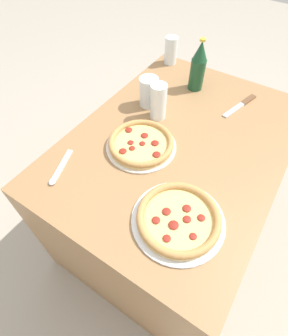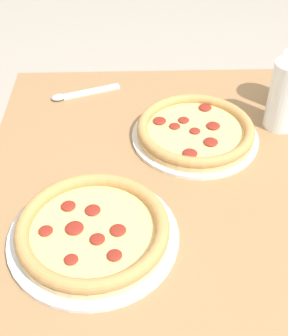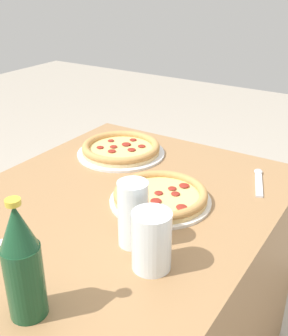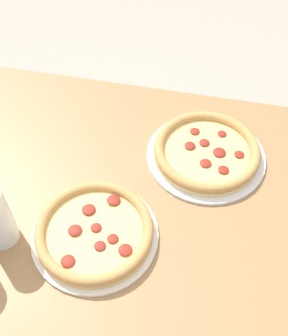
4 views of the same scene
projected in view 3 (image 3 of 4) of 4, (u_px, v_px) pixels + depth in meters
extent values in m
cube|color=#997047|center=(106.00, 313.00, 1.25)|extent=(1.12, 0.81, 0.70)
cylinder|color=silver|center=(121.00, 153.00, 1.43)|extent=(0.30, 0.30, 0.01)
cylinder|color=#E5C689|center=(121.00, 150.00, 1.43)|extent=(0.26, 0.26, 0.01)
cylinder|color=#E5C170|center=(121.00, 148.00, 1.42)|extent=(0.23, 0.23, 0.00)
torus|color=tan|center=(121.00, 147.00, 1.42)|extent=(0.26, 0.26, 0.03)
ellipsoid|color=maroon|center=(113.00, 147.00, 1.43)|extent=(0.03, 0.03, 0.01)
ellipsoid|color=maroon|center=(112.00, 151.00, 1.39)|extent=(0.03, 0.03, 0.01)
ellipsoid|color=maroon|center=(126.00, 144.00, 1.44)|extent=(0.03, 0.03, 0.01)
ellipsoid|color=maroon|center=(133.00, 140.00, 1.48)|extent=(0.02, 0.02, 0.01)
ellipsoid|color=maroon|center=(111.00, 141.00, 1.48)|extent=(0.02, 0.02, 0.01)
ellipsoid|color=maroon|center=(100.00, 147.00, 1.42)|extent=(0.02, 0.02, 0.01)
ellipsoid|color=maroon|center=(132.00, 150.00, 1.40)|extent=(0.03, 0.03, 0.01)
ellipsoid|color=maroon|center=(142.00, 146.00, 1.43)|extent=(0.03, 0.03, 0.01)
cylinder|color=silver|center=(160.00, 201.00, 1.14)|extent=(0.28, 0.28, 0.01)
cylinder|color=#DBB775|center=(160.00, 198.00, 1.13)|extent=(0.25, 0.25, 0.01)
cylinder|color=#E5C170|center=(160.00, 195.00, 1.13)|extent=(0.22, 0.22, 0.00)
torus|color=tan|center=(160.00, 193.00, 1.13)|extent=(0.25, 0.25, 0.02)
ellipsoid|color=maroon|center=(159.00, 193.00, 1.13)|extent=(0.02, 0.02, 0.01)
ellipsoid|color=maroon|center=(184.00, 185.00, 1.17)|extent=(0.03, 0.03, 0.01)
ellipsoid|color=maroon|center=(175.00, 194.00, 1.13)|extent=(0.02, 0.02, 0.01)
ellipsoid|color=maroon|center=(172.00, 188.00, 1.16)|extent=(0.02, 0.02, 0.01)
ellipsoid|color=maroon|center=(139.00, 183.00, 1.19)|extent=(0.03, 0.03, 0.01)
ellipsoid|color=maroon|center=(182.00, 207.00, 1.07)|extent=(0.03, 0.03, 0.01)
ellipsoid|color=maroon|center=(156.00, 201.00, 1.09)|extent=(0.03, 0.03, 0.01)
ellipsoid|color=maroon|center=(140.00, 193.00, 1.13)|extent=(0.03, 0.03, 0.01)
cylinder|color=white|center=(152.00, 241.00, 0.87)|extent=(0.08, 0.08, 0.13)
cylinder|color=maroon|center=(151.00, 252.00, 0.88)|extent=(0.07, 0.07, 0.07)
cylinder|color=white|center=(133.00, 214.00, 0.94)|extent=(0.07, 0.07, 0.16)
cylinder|color=#F4A323|center=(133.00, 225.00, 0.95)|extent=(0.06, 0.06, 0.09)
cylinder|color=#194728|center=(25.00, 281.00, 0.74)|extent=(0.07, 0.07, 0.15)
cone|color=#194728|center=(17.00, 227.00, 0.70)|extent=(0.07, 0.07, 0.08)
cylinder|color=gold|center=(13.00, 202.00, 0.68)|extent=(0.03, 0.03, 0.01)
cube|color=silver|center=(259.00, 185.00, 1.22)|extent=(0.14, 0.07, 0.01)
ellipsoid|color=silver|center=(258.00, 172.00, 1.30)|extent=(0.04, 0.04, 0.01)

